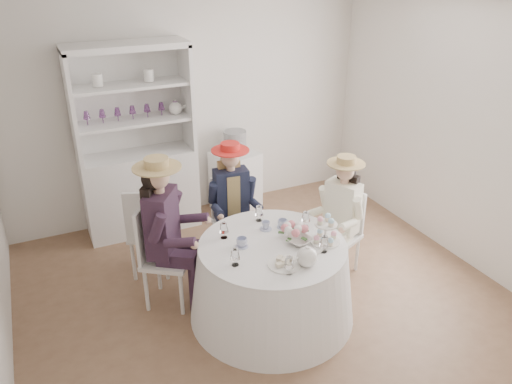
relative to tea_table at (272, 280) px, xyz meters
name	(u,v)px	position (x,y,z in m)	size (l,w,h in m)	color
ground	(260,291)	(0.05, 0.34, -0.37)	(4.50, 4.50, 0.00)	brown
ceiling	(262,1)	(0.05, 0.34, 2.33)	(4.50, 4.50, 0.00)	white
wall_back	(189,107)	(0.05, 2.34, 0.98)	(4.50, 4.50, 0.00)	silver
wall_front	(418,294)	(0.05, -1.66, 0.98)	(4.50, 4.50, 0.00)	silver
wall_right	(454,130)	(2.30, 0.34, 0.98)	(4.50, 4.50, 0.00)	silver
tea_table	(272,280)	(0.00, 0.00, 0.00)	(1.50, 1.50, 0.75)	white
hutch	(139,168)	(-0.68, 2.11, 0.41)	(1.45, 0.88, 2.19)	silver
side_table	(236,181)	(0.53, 2.09, 0.01)	(0.50, 0.50, 0.77)	silver
hatbox	(235,142)	(0.53, 2.09, 0.54)	(0.28, 0.28, 0.28)	black
guest_left	(165,225)	(-0.79, 0.57, 0.46)	(0.64, 0.60, 1.48)	silver
guest_mid	(232,197)	(0.02, 0.98, 0.39)	(0.50, 0.52, 1.35)	silver
guest_right	(341,210)	(0.92, 0.32, 0.36)	(0.54, 0.49, 1.29)	silver
spare_chair	(148,229)	(-0.84, 1.08, 0.16)	(0.54, 0.54, 1.00)	silver
teacup_a	(242,243)	(-0.26, 0.08, 0.41)	(0.10, 0.10, 0.08)	white
teacup_b	(266,226)	(0.06, 0.26, 0.41)	(0.08, 0.08, 0.07)	white
teacup_c	(283,224)	(0.22, 0.23, 0.41)	(0.09, 0.09, 0.07)	white
flower_bowl	(299,241)	(0.21, -0.09, 0.40)	(0.21, 0.21, 0.05)	white
flower_arrangement	(294,230)	(0.22, 0.00, 0.47)	(0.20, 0.20, 0.07)	#DD6E7A
table_teapot	(307,257)	(0.11, -0.39, 0.45)	(0.24, 0.17, 0.18)	white
sandwich_plate	(284,263)	(-0.05, -0.32, 0.39)	(0.27, 0.27, 0.06)	white
cupcake_stand	(325,233)	(0.44, -0.15, 0.47)	(0.26, 0.26, 0.25)	white
stemware_set	(273,237)	(0.00, 0.00, 0.45)	(0.91, 0.95, 0.15)	white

